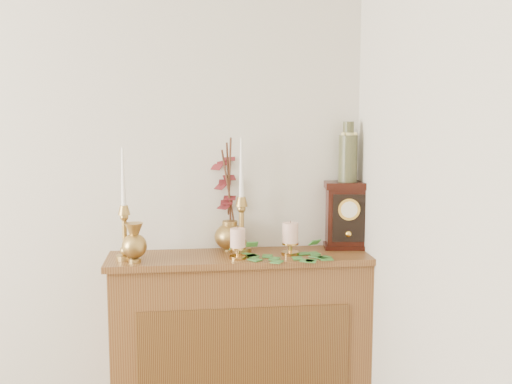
{
  "coord_description": "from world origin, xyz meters",
  "views": [
    {
      "loc": [
        1.14,
        -0.63,
        1.58
      ],
      "look_at": [
        1.47,
        2.05,
        1.23
      ],
      "focal_mm": 42.0,
      "sensor_mm": 36.0,
      "label": 1
    }
  ],
  "objects": [
    {
      "name": "pillar_candle_left",
      "position": [
        1.38,
        2.02,
        1.01
      ],
      "size": [
        0.08,
        0.08,
        0.15
      ],
      "rotation": [
        0.0,
        0.0,
        0.19
      ],
      "color": "#B98940",
      "rests_on": "console_shelf"
    },
    {
      "name": "ceramic_vase",
      "position": [
        1.93,
        2.18,
        1.39
      ],
      "size": [
        0.09,
        0.09,
        0.29
      ],
      "rotation": [
        0.0,
        0.0,
        -0.13
      ],
      "color": "#1B372B",
      "rests_on": "mantel_clock"
    },
    {
      "name": "pillar_candle_right",
      "position": [
        1.63,
        2.07,
        1.01
      ],
      "size": [
        0.08,
        0.08,
        0.16
      ],
      "rotation": [
        0.0,
        0.0,
        -0.26
      ],
      "color": "#B98940",
      "rests_on": "console_shelf"
    },
    {
      "name": "candlestick_center",
      "position": [
        1.41,
        2.15,
        1.11
      ],
      "size": [
        0.09,
        0.09,
        0.54
      ],
      "rotation": [
        0.0,
        0.0,
        -0.1
      ],
      "color": "#A67D42",
      "rests_on": "console_shelf"
    },
    {
      "name": "candlestick_left",
      "position": [
        0.87,
        2.06,
        1.1
      ],
      "size": [
        0.08,
        0.08,
        0.51
      ],
      "rotation": [
        0.0,
        0.0,
        -0.18
      ],
      "color": "#A67D42",
      "rests_on": "console_shelf"
    },
    {
      "name": "ginger_jar",
      "position": [
        1.34,
        2.22,
        1.18
      ],
      "size": [
        0.22,
        0.24,
        0.55
      ],
      "rotation": [
        0.0,
        0.0,
        -0.4
      ],
      "color": "#A67D42",
      "rests_on": "console_shelf"
    },
    {
      "name": "console_shelf",
      "position": [
        1.4,
        2.1,
        0.44
      ],
      "size": [
        1.24,
        0.34,
        0.93
      ],
      "color": "brown",
      "rests_on": "ground"
    },
    {
      "name": "mantel_clock",
      "position": [
        1.93,
        2.18,
        1.09
      ],
      "size": [
        0.24,
        0.18,
        0.33
      ],
      "rotation": [
        0.0,
        0.0,
        -0.13
      ],
      "color": "black",
      "rests_on": "console_shelf"
    },
    {
      "name": "bud_vase",
      "position": [
        0.92,
        2.0,
        1.02
      ],
      "size": [
        0.11,
        0.11,
        0.18
      ],
      "rotation": [
        0.0,
        0.0,
        -0.2
      ],
      "color": "#A67D42",
      "rests_on": "console_shelf"
    },
    {
      "name": "ivy_garland",
      "position": [
        1.52,
        2.01,
        0.94
      ],
      "size": [
        0.54,
        0.22,
        0.09
      ],
      "rotation": [
        0.0,
        0.0,
        -0.42
      ],
      "color": "#306D29",
      "rests_on": "console_shelf"
    }
  ]
}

